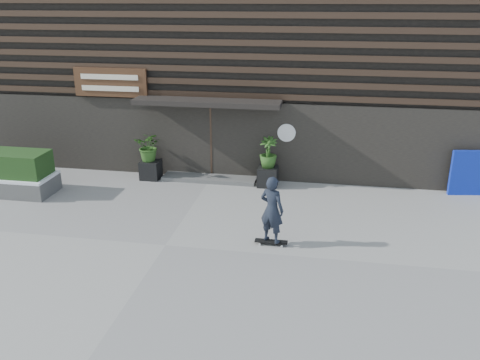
% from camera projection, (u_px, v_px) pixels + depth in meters
% --- Properties ---
extents(ground, '(80.00, 80.00, 0.00)m').
position_uv_depth(ground, '(165.00, 245.00, 11.96)').
color(ground, gray).
rests_on(ground, ground).
extents(entrance_step, '(3.00, 0.80, 0.12)m').
position_uv_depth(entrance_step, '(210.00, 178.00, 16.20)').
color(entrance_step, '#52524F').
rests_on(entrance_step, ground).
extents(planter_pot_left, '(0.60, 0.60, 0.60)m').
position_uv_depth(planter_pot_left, '(151.00, 170.00, 16.24)').
color(planter_pot_left, black).
rests_on(planter_pot_left, ground).
extents(bamboo_left, '(0.86, 0.75, 0.96)m').
position_uv_depth(bamboo_left, '(149.00, 146.00, 15.97)').
color(bamboo_left, '#2D591E').
rests_on(bamboo_left, planter_pot_left).
extents(planter_pot_right, '(0.60, 0.60, 0.60)m').
position_uv_depth(planter_pot_right, '(268.00, 177.00, 15.62)').
color(planter_pot_right, black).
rests_on(planter_pot_right, ground).
extents(bamboo_right, '(0.54, 0.54, 0.96)m').
position_uv_depth(bamboo_right, '(268.00, 152.00, 15.35)').
color(bamboo_right, '#2D591E').
rests_on(bamboo_right, planter_pot_right).
extents(blue_tarp, '(1.46, 0.35, 1.37)m').
position_uv_depth(blue_tarp, '(475.00, 173.00, 14.77)').
color(blue_tarp, '#0D23AD').
rests_on(blue_tarp, ground).
extents(building, '(18.00, 11.00, 8.00)m').
position_uv_depth(building, '(239.00, 39.00, 19.80)').
color(building, black).
rests_on(building, ground).
extents(skateboarder, '(0.78, 0.59, 1.72)m').
position_uv_depth(skateboarder, '(272.00, 210.00, 11.69)').
color(skateboarder, black).
rests_on(skateboarder, ground).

